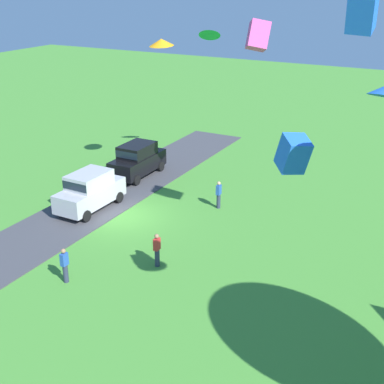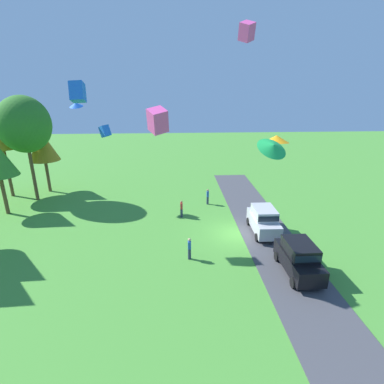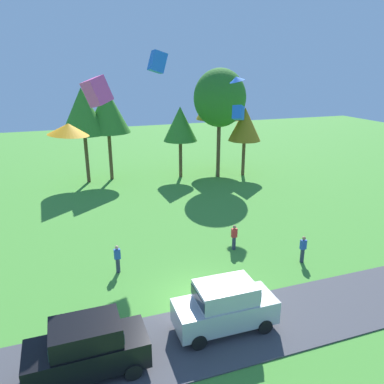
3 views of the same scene
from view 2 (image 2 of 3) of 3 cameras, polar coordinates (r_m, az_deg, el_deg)
ground_plane at (r=26.54m, az=7.95°, el=-7.93°), size 120.00×120.00×0.00m
pavement_strip at (r=27.21m, az=13.86°, el=-7.56°), size 36.00×4.40×0.06m
car_suv_near_entrance at (r=21.87m, az=19.70°, el=-11.53°), size 4.61×2.07×2.28m
car_suv_mid_row at (r=26.67m, az=13.49°, el=-5.08°), size 4.62×2.09×2.28m
person_beside_suv at (r=32.40m, az=3.00°, el=-0.88°), size 0.36×0.24×1.71m
person_watching_sky at (r=29.22m, az=-2.02°, el=-3.20°), size 0.36×0.24×1.71m
person_on_lawn at (r=22.40m, az=-0.49°, el=-10.71°), size 0.36×0.24×1.71m
tree_lone_near at (r=36.47m, az=-29.33°, el=11.13°), size 5.37×5.37×11.34m
tree_left_of_center at (r=39.28m, az=-26.53°, el=7.83°), size 3.48×3.48×7.35m
kite_box_high_left at (r=29.44m, az=10.40°, el=27.87°), size 1.94×1.50×1.93m
kite_delta_high_right at (r=14.55m, az=15.11°, el=8.32°), size 1.79×1.84×1.00m
kite_delta_near_flag at (r=18.53m, az=15.79°, el=9.70°), size 1.76×1.74×0.55m
kite_delta_low_drifter at (r=33.24m, az=-21.24°, el=15.27°), size 1.56×1.50×0.74m
kite_box_topmost at (r=31.63m, az=-16.24°, el=11.08°), size 1.24×1.34×1.32m
kite_box_trailing_tail at (r=19.23m, az=-6.56°, el=13.38°), size 1.77×1.39×1.80m
kite_box_mid_center at (r=25.16m, az=-20.97°, el=17.38°), size 1.41×1.11×1.68m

